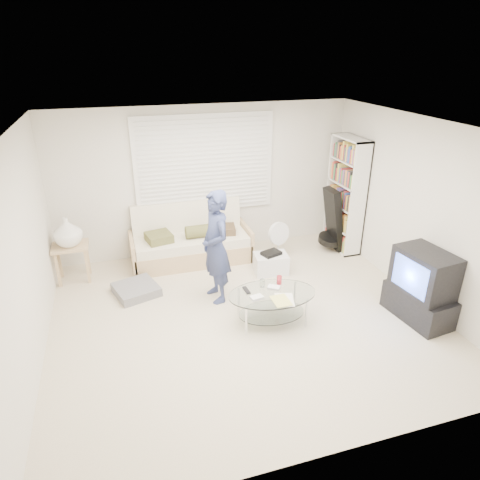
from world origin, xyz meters
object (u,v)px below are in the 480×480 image
object	(u,v)px
futon_sofa	(191,243)
tv_unit	(421,287)
bookshelf	(346,195)
coffee_table	(272,299)

from	to	relation	value
futon_sofa	tv_unit	size ratio (longest dim) A/B	2.03
bookshelf	tv_unit	size ratio (longest dim) A/B	2.03
coffee_table	bookshelf	bearing A→B (deg)	41.55
tv_unit	coffee_table	world-z (taller)	tv_unit
bookshelf	coffee_table	distance (m)	2.77
bookshelf	futon_sofa	bearing A→B (deg)	174.32
futon_sofa	tv_unit	xyz separation A→B (m)	(2.56, -2.54, 0.16)
bookshelf	coffee_table	bearing A→B (deg)	-138.45
futon_sofa	coffee_table	distance (m)	2.16
coffee_table	tv_unit	bearing A→B (deg)	-14.52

